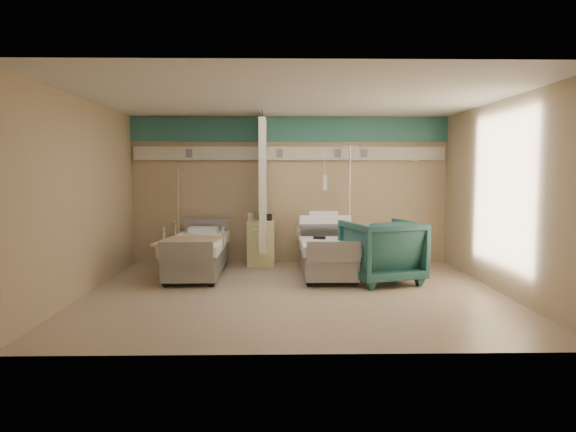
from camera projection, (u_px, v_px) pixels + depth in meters
The scene contains 13 objects.
ground at pixel (294, 293), 7.45m from camera, with size 6.00×5.00×0.00m, color #9E866D.
room_walls at pixel (291, 165), 7.54m from camera, with size 6.04×5.04×2.82m.
bed_right at pixel (327, 257), 8.73m from camera, with size 1.00×2.16×0.63m, color white, non-canonical shape.
bed_left at pixel (197, 257), 8.69m from camera, with size 1.00×2.16×0.63m, color white, non-canonical shape.
bedside_cabinet at pixel (261, 243), 9.59m from camera, with size 0.50×0.48×0.85m, color #E3DE8E.
visitor_armchair at pixel (382, 251), 8.14m from camera, with size 1.07×1.10×1.00m, color #1D4946.
waffle_blanket at pixel (384, 218), 8.08m from camera, with size 0.57×0.50×0.06m, color white.
iv_stand_right at pixel (349, 241), 9.60m from camera, with size 0.40×0.40×2.23m.
iv_stand_left at pixel (179, 246), 9.59m from camera, with size 0.33×0.33×1.83m.
call_remote at pixel (319, 238), 8.59m from camera, with size 0.20×0.09×0.04m, color black.
tan_blanket at pixel (188, 241), 8.20m from camera, with size 0.85×1.07×0.04m, color tan.
toiletry_bag at pixel (265, 217), 9.51m from camera, with size 0.22×0.14×0.12m, color black.
white_cup at pixel (251, 217), 9.59m from camera, with size 0.09×0.09×0.13m, color white.
Camera 1 is at (-0.23, -7.32, 1.77)m, focal length 32.00 mm.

